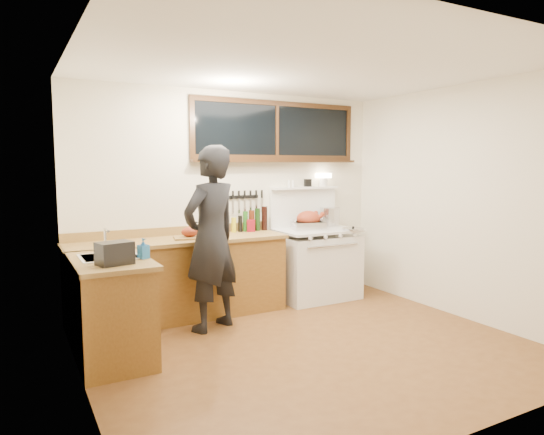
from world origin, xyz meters
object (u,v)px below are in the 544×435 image
vintage_stove (316,262)px  man (211,239)px  roast_turkey (309,222)px  cutting_board (190,234)px

vintage_stove → man: size_ratio=0.84×
vintage_stove → man: bearing=-163.5°
man → roast_turkey: size_ratio=4.14×
man → cutting_board: 0.48m
vintage_stove → cutting_board: 1.75m
cutting_board → man: bearing=-82.8°
cutting_board → roast_turkey: (1.57, 0.01, 0.05)m
cutting_board → vintage_stove: bearing=0.2°
vintage_stove → cutting_board: size_ratio=4.02×
cutting_board → roast_turkey: roast_turkey is taller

